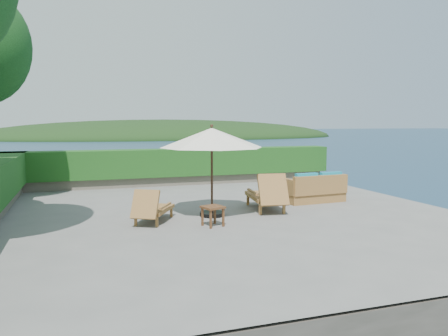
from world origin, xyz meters
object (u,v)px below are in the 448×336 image
object	(u,v)px
wicker_loveseat	(313,190)
patio_umbrella	(212,139)
lounge_right	(267,194)
lounge_left	(152,208)
side_table	(213,210)

from	to	relation	value
wicker_loveseat	patio_umbrella	bearing A→B (deg)	-168.67
lounge_right	wicker_loveseat	bearing A→B (deg)	30.40
patio_umbrella	wicker_loveseat	size ratio (longest dim) A/B	1.53
lounge_right	lounge_left	bearing A→B (deg)	-163.68
patio_umbrella	side_table	distance (m)	1.91
side_table	wicker_loveseat	xyz separation A→B (m)	(3.73, 2.00, -0.03)
patio_umbrella	wicker_loveseat	distance (m)	3.90
patio_umbrella	lounge_right	size ratio (longest dim) A/B	1.53
lounge_right	side_table	world-z (taller)	lounge_right
patio_umbrella	lounge_right	distance (m)	2.19
patio_umbrella	lounge_right	world-z (taller)	patio_umbrella
patio_umbrella	side_table	xyz separation A→B (m)	(-0.30, -1.06, -1.56)
lounge_left	lounge_right	xyz separation A→B (m)	(3.13, 0.46, 0.09)
lounge_left	wicker_loveseat	size ratio (longest dim) A/B	0.82
lounge_left	side_table	size ratio (longest dim) A/B	2.87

